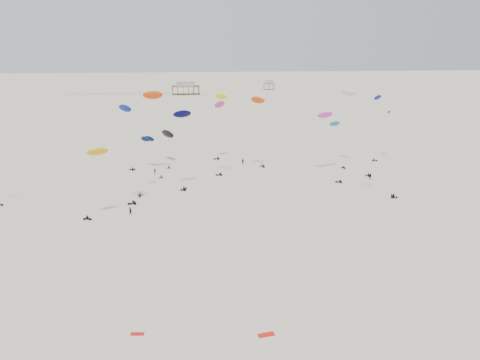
{
  "coord_description": "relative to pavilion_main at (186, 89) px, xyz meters",
  "views": [
    {
      "loc": [
        -12.29,
        -13.41,
        36.67
      ],
      "look_at": [
        0.0,
        88.0,
        7.0
      ],
      "focal_mm": 35.0,
      "sensor_mm": 36.0,
      "label": 1
    }
  ],
  "objects": [
    {
      "name": "pier_fence",
      "position": [
        -52.0,
        -0.0,
        -3.45
      ],
      "size": [
        80.2,
        0.2,
        1.5
      ],
      "color": "black",
      "rests_on": "ground"
    },
    {
      "name": "pavilion_main",
      "position": [
        0.0,
        0.0,
        0.0
      ],
      "size": [
        21.0,
        13.0,
        9.8
      ],
      "color": "brown",
      "rests_on": "ground"
    },
    {
      "name": "grounded_kite_a",
      "position": [
        7.52,
        -310.98,
        -4.22
      ],
      "size": [
        2.32,
        1.27,
        0.08
      ],
      "primitive_type": "cube",
      "rotation": [
        0.0,
        0.0,
        0.17
      ],
      "color": "red",
      "rests_on": "ground"
    },
    {
      "name": "pavilion_small",
      "position": [
        70.0,
        30.0,
        -0.74
      ],
      "size": [
        9.0,
        7.0,
        8.0
      ],
      "color": "brown",
      "rests_on": "ground"
    },
    {
      "name": "rig_14",
      "position": [
        -7.6,
        -212.37,
        3.91
      ],
      "size": [
        5.93,
        15.56,
        13.04
      ],
      "rotation": [
        0.0,
        0.0,
        0.11
      ],
      "color": "black",
      "rests_on": "ground"
    },
    {
      "name": "rig_4",
      "position": [
        20.5,
        -222.5,
        13.17
      ],
      "size": [
        5.13,
        6.44,
        21.77
      ],
      "rotation": [
        0.0,
        0.0,
        3.36
      ],
      "color": "black",
      "rests_on": "ground"
    },
    {
      "name": "rig_16",
      "position": [
        39.44,
        -231.01,
        10.36
      ],
      "size": [
        5.91,
        17.83,
        21.13
      ],
      "rotation": [
        0.0,
        0.0,
        1.31
      ],
      "color": "black",
      "rests_on": "ground"
    },
    {
      "name": "rig_5",
      "position": [
        49.72,
        -219.9,
        15.92
      ],
      "size": [
        7.22,
        13.79,
        24.12
      ],
      "rotation": [
        0.0,
        0.0,
        3.37
      ],
      "color": "black",
      "rests_on": "ground"
    },
    {
      "name": "rig_15",
      "position": [
        -2.65,
        -241.08,
        11.06
      ],
      "size": [
        5.44,
        9.17,
        20.4
      ],
      "rotation": [
        0.0,
        0.0,
        5.77
      ],
      "color": "black",
      "rests_on": "ground"
    },
    {
      "name": "rig_0",
      "position": [
        45.26,
        -230.29,
        5.65
      ],
      "size": [
        9.81,
        14.78,
        18.56
      ],
      "rotation": [
        0.0,
        0.0,
        3.25
      ],
      "color": "black",
      "rests_on": "ground"
    },
    {
      "name": "rig_7",
      "position": [
        -10.88,
        -223.78,
        16.31
      ],
      "size": [
        5.96,
        12.63,
        24.5
      ],
      "rotation": [
        0.0,
        0.0,
        0.12
      ],
      "color": "black",
      "rests_on": "ground"
    },
    {
      "name": "grounded_kite_b",
      "position": [
        -9.3,
        -308.76,
        -4.22
      ],
      "size": [
        1.88,
        0.93,
        0.07
      ],
      "primitive_type": "cube",
      "rotation": [
        0.0,
        0.0,
        -0.13
      ],
      "color": "red",
      "rests_on": "ground"
    },
    {
      "name": "ground_plane",
      "position": [
        10.0,
        -150.0,
        -4.22
      ],
      "size": [
        900.0,
        900.0,
        0.0
      ],
      "primitive_type": "plane",
      "color": "beige"
    },
    {
      "name": "rig_9",
      "position": [
        -15.59,
        -253.01,
        12.73
      ],
      "size": [
        4.43,
        6.85,
        23.55
      ],
      "rotation": [
        0.0,
        0.0,
        1.8
      ],
      "color": "black",
      "rests_on": "ground"
    },
    {
      "name": "rig_8",
      "position": [
        -14.05,
        -220.01,
        2.94
      ],
      "size": [
        8.56,
        7.71,
        10.58
      ],
      "rotation": [
        0.0,
        0.0,
        1.16
      ],
      "color": "black",
      "rests_on": "ground"
    },
    {
      "name": "spectator_2",
      "position": [
        -11.23,
        -228.72,
        -4.22
      ],
      "size": [
        1.28,
        0.87,
        1.99
      ],
      "primitive_type": "imported",
      "rotation": [
        0.0,
        0.0,
        6.5
      ],
      "color": "black",
      "rests_on": "ground"
    },
    {
      "name": "rig_3",
      "position": [
        -13.02,
        -244.24,
        3.52
      ],
      "size": [
        3.56,
        11.73,
        14.93
      ],
      "rotation": [
        0.0,
        0.0,
        3.09
      ],
      "color": "black",
      "rests_on": "ground"
    },
    {
      "name": "rig_11",
      "position": [
        8.29,
        -230.16,
        13.18
      ],
      "size": [
        4.33,
        6.08,
        23.69
      ],
      "rotation": [
        0.0,
        0.0,
        1.63
      ],
      "color": "black",
      "rests_on": "ground"
    },
    {
      "name": "rig_13",
      "position": [
        -21.7,
        -261.63,
        7.34
      ],
      "size": [
        6.15,
        6.79,
        15.39
      ],
      "rotation": [
        0.0,
        0.0,
        4.13
      ],
      "color": "black",
      "rests_on": "ground"
    },
    {
      "name": "spectator_3",
      "position": [
        15.97,
        -220.15,
        -4.22
      ],
      "size": [
        0.86,
        0.62,
        2.24
      ],
      "primitive_type": "imported",
      "rotation": [
        0.0,
        0.0,
        3.06
      ],
      "color": "black",
      "rests_on": "ground"
    },
    {
      "name": "spectator_0",
      "position": [
        -14.85,
        -262.63,
        -4.22
      ],
      "size": [
        0.92,
        0.8,
        2.11
      ],
      "primitive_type": "imported",
      "rotation": [
        0.0,
        0.0,
        2.7
      ],
      "color": "black",
      "rests_on": "ground"
    },
    {
      "name": "rig_12",
      "position": [
        9.52,
        -209.08,
        11.44
      ],
      "size": [
        5.11,
        7.86,
        19.04
      ],
      "rotation": [
        0.0,
        0.0,
        1.52
      ],
      "color": "black",
      "rests_on": "ground"
    },
    {
      "name": "spectator_1",
      "position": [
        49.46,
        -242.11,
        -4.22
      ],
      "size": [
        1.17,
        0.85,
        2.15
      ],
      "primitive_type": "imported",
      "rotation": [
        0.0,
        0.0,
        6.03
      ],
      "color": "black",
      "rests_on": "ground"
    },
    {
      "name": "rig_1",
      "position": [
        47.18,
        -255.26,
        7.97
      ],
      "size": [
        6.01,
        8.81,
        24.92
      ],
      "rotation": [
        0.0,
        0.0,
        6.26
      ],
      "color": "black",
      "rests_on": "ground"
    },
    {
      "name": "rig_10",
      "position": [
        63.02,
        -217.49,
        4.62
      ],
      "size": [
        9.03,
        9.42,
        16.88
      ],
      "rotation": [
        0.0,
        0.0,
        4.16
      ],
      "color": "black",
      "rests_on": "ground"
    }
  ]
}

